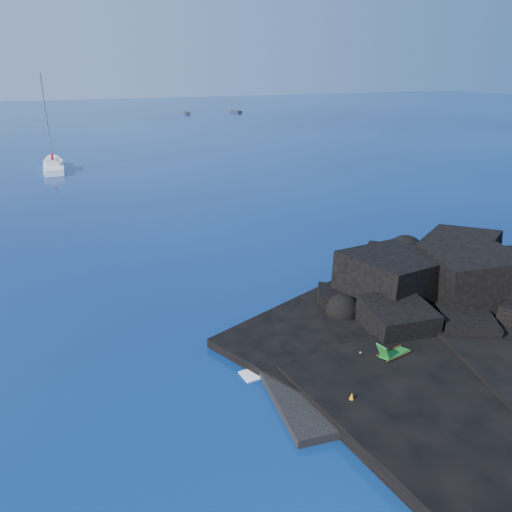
{
  "coord_description": "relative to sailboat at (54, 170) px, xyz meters",
  "views": [
    {
      "loc": [
        -6.83,
        -14.22,
        12.58
      ],
      "look_at": [
        3.98,
        11.17,
        2.0
      ],
      "focal_mm": 35.0,
      "sensor_mm": 36.0,
      "label": 1
    }
  ],
  "objects": [
    {
      "name": "surf_foam",
      "position": [
        10.77,
        -49.31,
        0.0
      ],
      "size": [
        10.0,
        8.0,
        0.06
      ],
      "primitive_type": null,
      "color": "white",
      "rests_on": "ground"
    },
    {
      "name": "headland",
      "position": [
        18.77,
        -51.31,
        0.0
      ],
      "size": [
        24.0,
        24.0,
        3.6
      ],
      "primitive_type": null,
      "color": "black",
      "rests_on": "ground"
    },
    {
      "name": "deck_chair",
      "position": [
        11.99,
        -53.44,
        0.91
      ],
      "size": [
        1.72,
        0.98,
        1.11
      ],
      "primitive_type": null,
      "rotation": [
        0.0,
        0.0,
        0.18
      ],
      "color": "#16631D",
      "rests_on": "beach"
    },
    {
      "name": "distant_boat_a",
      "position": [
        37.25,
        70.14,
        0.0
      ],
      "size": [
        1.92,
        4.4,
        0.57
      ],
      "primitive_type": "cube",
      "rotation": [
        0.0,
        0.0,
        -0.14
      ],
      "color": "#29282D",
      "rests_on": "ground"
    },
    {
      "name": "towel",
      "position": [
        10.25,
        -52.67,
        0.38
      ],
      "size": [
        2.06,
        1.11,
        0.05
      ],
      "primitive_type": "cube",
      "rotation": [
        0.0,
        0.0,
        -0.09
      ],
      "color": "white",
      "rests_on": "beach"
    },
    {
      "name": "marker_cone",
      "position": [
        8.52,
        -55.38,
        0.63
      ],
      "size": [
        0.48,
        0.48,
        0.56
      ],
      "primitive_type": "cone",
      "rotation": [
        0.0,
        0.0,
        0.42
      ],
      "color": "orange",
      "rests_on": "beach"
    },
    {
      "name": "sailboat",
      "position": [
        0.0,
        0.0,
        0.0
      ],
      "size": [
        2.62,
        11.4,
        11.9
      ],
      "primitive_type": null,
      "rotation": [
        0.0,
        0.0,
        -0.02
      ],
      "color": "white",
      "rests_on": "ground"
    },
    {
      "name": "beach",
      "position": [
        10.27,
        -53.81,
        0.0
      ],
      "size": [
        9.08,
        6.86,
        0.7
      ],
      "primitive_type": "cube",
      "rotation": [
        0.0,
        0.0,
        -0.1
      ],
      "color": "black",
      "rests_on": "ground"
    },
    {
      "name": "ground",
      "position": [
        5.77,
        -54.31,
        0.0
      ],
      "size": [
        400.0,
        400.0,
        0.0
      ],
      "primitive_type": "plane",
      "color": "#041040",
      "rests_on": "ground"
    },
    {
      "name": "sunbather",
      "position": [
        10.25,
        -52.67,
        0.53
      ],
      "size": [
        1.92,
        0.63,
        0.25
      ],
      "primitive_type": null,
      "rotation": [
        0.0,
        0.0,
        -0.09
      ],
      "color": "tan",
      "rests_on": "towel"
    },
    {
      "name": "distant_boat_b",
      "position": [
        51.17,
        68.79,
        0.0
      ],
      "size": [
        2.19,
        4.35,
        0.56
      ],
      "primitive_type": "cube",
      "rotation": [
        0.0,
        0.0,
        0.22
      ],
      "color": "#242429",
      "rests_on": "ground"
    }
  ]
}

